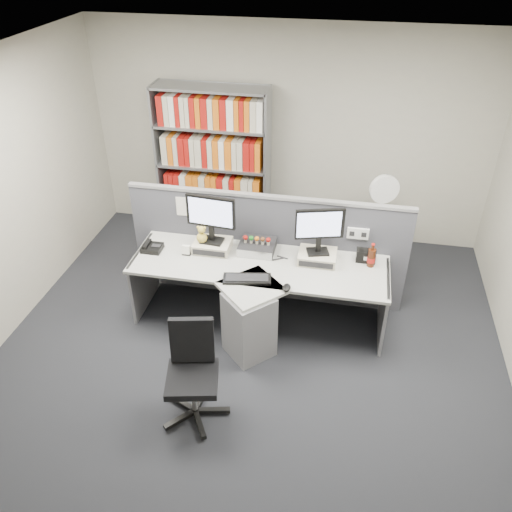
% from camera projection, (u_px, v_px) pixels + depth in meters
% --- Properties ---
extents(ground, '(5.50, 5.50, 0.00)m').
position_uv_depth(ground, '(243.00, 372.00, 5.04)').
color(ground, '#26282D').
rests_on(ground, ground).
extents(room_shell, '(5.04, 5.54, 2.72)m').
position_uv_depth(room_shell, '(240.00, 208.00, 4.04)').
color(room_shell, '#B1AD9D').
rests_on(room_shell, ground).
extents(partition, '(3.00, 0.08, 1.27)m').
position_uv_depth(partition, '(267.00, 247.00, 5.70)').
color(partition, '#494A53').
rests_on(partition, ground).
extents(desk, '(2.60, 1.20, 0.72)m').
position_uv_depth(desk, '(255.00, 297.00, 5.27)').
color(desk, '#ACACA6').
rests_on(desk, ground).
extents(monitor_riser_left, '(0.38, 0.31, 0.10)m').
position_uv_depth(monitor_riser_left, '(212.00, 246.00, 5.49)').
color(monitor_riser_left, beige).
rests_on(monitor_riser_left, desk).
extents(monitor_riser_right, '(0.38, 0.31, 0.10)m').
position_uv_depth(monitor_riser_right, '(317.00, 257.00, 5.32)').
color(monitor_riser_right, beige).
rests_on(monitor_riser_right, desk).
extents(monitor_left, '(0.51, 0.18, 0.52)m').
position_uv_depth(monitor_left, '(211.00, 215.00, 5.29)').
color(monitor_left, black).
rests_on(monitor_left, monitor_riser_left).
extents(monitor_right, '(0.48, 0.21, 0.49)m').
position_uv_depth(monitor_right, '(320.00, 227.00, 5.13)').
color(monitor_right, black).
rests_on(monitor_right, monitor_riser_right).
extents(desktop_pc, '(0.37, 0.33, 0.10)m').
position_uv_depth(desktop_pc, '(257.00, 247.00, 5.48)').
color(desktop_pc, black).
rests_on(desktop_pc, desk).
extents(figurines, '(0.29, 0.05, 0.09)m').
position_uv_depth(figurines, '(257.00, 239.00, 5.41)').
color(figurines, beige).
rests_on(figurines, desktop_pc).
extents(keyboard, '(0.49, 0.25, 0.03)m').
position_uv_depth(keyboard, '(247.00, 279.00, 5.06)').
color(keyboard, black).
rests_on(keyboard, desk).
extents(mouse, '(0.08, 0.12, 0.05)m').
position_uv_depth(mouse, '(287.00, 288.00, 4.93)').
color(mouse, black).
rests_on(mouse, desk).
extents(desk_phone, '(0.20, 0.18, 0.09)m').
position_uv_depth(desk_phone, '(152.00, 247.00, 5.49)').
color(desk_phone, black).
rests_on(desk_phone, desk).
extents(desk_calendar, '(0.09, 0.07, 0.11)m').
position_uv_depth(desk_calendar, '(186.00, 250.00, 5.42)').
color(desk_calendar, black).
rests_on(desk_calendar, desk).
extents(plush_toy, '(0.11, 0.11, 0.19)m').
position_uv_depth(plush_toy, '(202.00, 236.00, 5.41)').
color(plush_toy, gold).
rests_on(plush_toy, monitor_riser_left).
extents(speaker, '(0.20, 0.11, 0.13)m').
position_uv_depth(speaker, '(366.00, 256.00, 5.31)').
color(speaker, black).
rests_on(speaker, desk).
extents(cola_bottle, '(0.08, 0.08, 0.26)m').
position_uv_depth(cola_bottle, '(371.00, 258.00, 5.22)').
color(cola_bottle, '#3F190A').
rests_on(cola_bottle, desk).
extents(shelving_unit, '(1.41, 0.40, 2.00)m').
position_uv_depth(shelving_unit, '(214.00, 168.00, 6.64)').
color(shelving_unit, gray).
rests_on(shelving_unit, ground).
extents(filing_cabinet, '(0.45, 0.61, 0.70)m').
position_uv_depth(filing_cabinet, '(376.00, 245.00, 6.28)').
color(filing_cabinet, gray).
rests_on(filing_cabinet, ground).
extents(desk_fan, '(0.34, 0.20, 0.57)m').
position_uv_depth(desk_fan, '(384.00, 192.00, 5.89)').
color(desk_fan, white).
rests_on(desk_fan, filing_cabinet).
extents(office_chair, '(0.59, 0.58, 0.90)m').
position_uv_depth(office_chair, '(193.00, 369.00, 4.42)').
color(office_chair, silver).
rests_on(office_chair, ground).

